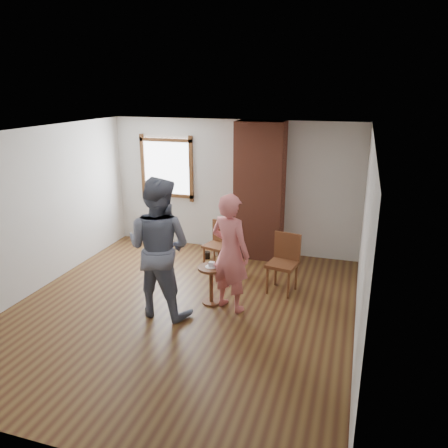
% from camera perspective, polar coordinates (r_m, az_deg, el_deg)
% --- Properties ---
extents(ground, '(5.50, 5.50, 0.00)m').
position_cam_1_polar(ground, '(6.68, -5.70, -11.12)').
color(ground, brown).
rests_on(ground, ground).
extents(room_shell, '(5.04, 5.52, 2.62)m').
position_cam_1_polar(room_shell, '(6.59, -4.57, 5.36)').
color(room_shell, silver).
rests_on(room_shell, ground).
extents(brick_chimney, '(0.90, 0.50, 2.60)m').
position_cam_1_polar(brick_chimney, '(8.28, 4.67, 4.28)').
color(brick_chimney, brown).
rests_on(brick_chimney, ground).
extents(stoneware_crock, '(0.39, 0.39, 0.47)m').
position_cam_1_polar(stoneware_crock, '(8.67, -0.28, -2.39)').
color(stoneware_crock, tan).
rests_on(stoneware_crock, ground).
extents(dark_pot, '(0.13, 0.13, 0.13)m').
position_cam_1_polar(dark_pot, '(8.49, -2.25, -4.08)').
color(dark_pot, black).
rests_on(dark_pot, ground).
extents(dining_chair_left, '(0.50, 0.50, 0.86)m').
position_cam_1_polar(dining_chair_left, '(7.95, -0.69, -2.36)').
color(dining_chair_left, brown).
rests_on(dining_chair_left, ground).
extents(dining_chair_right, '(0.52, 0.52, 0.95)m').
position_cam_1_polar(dining_chair_right, '(7.11, 7.88, -4.61)').
color(dining_chair_right, brown).
rests_on(dining_chair_right, ground).
extents(side_table, '(0.40, 0.40, 0.60)m').
position_cam_1_polar(side_table, '(6.67, -1.69, -7.18)').
color(side_table, brown).
rests_on(side_table, ground).
extents(cake_plate, '(0.18, 0.18, 0.01)m').
position_cam_1_polar(cake_plate, '(6.59, -1.70, -5.59)').
color(cake_plate, white).
rests_on(cake_plate, side_table).
extents(cake_slice, '(0.08, 0.07, 0.06)m').
position_cam_1_polar(cake_slice, '(6.58, -1.62, -5.33)').
color(cake_slice, silver).
rests_on(cake_slice, cake_plate).
extents(man, '(1.06, 0.87, 2.03)m').
position_cam_1_polar(man, '(6.24, -8.50, -3.06)').
color(man, '#131935').
rests_on(man, ground).
extents(person_pink, '(0.76, 0.63, 1.77)m').
position_cam_1_polar(person_pink, '(6.34, 0.81, -3.79)').
color(person_pink, '#E17071').
rests_on(person_pink, ground).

